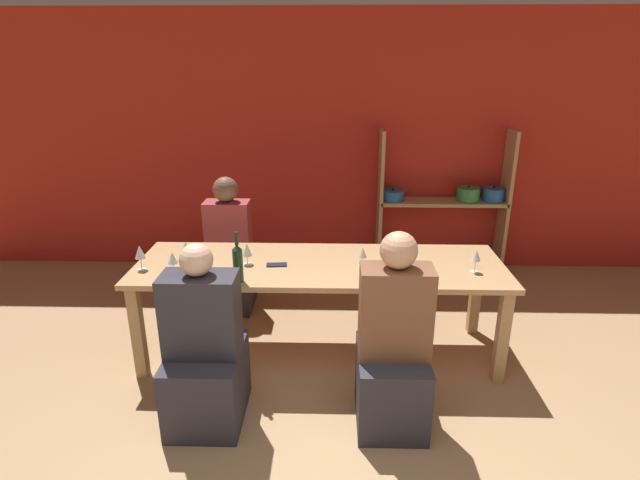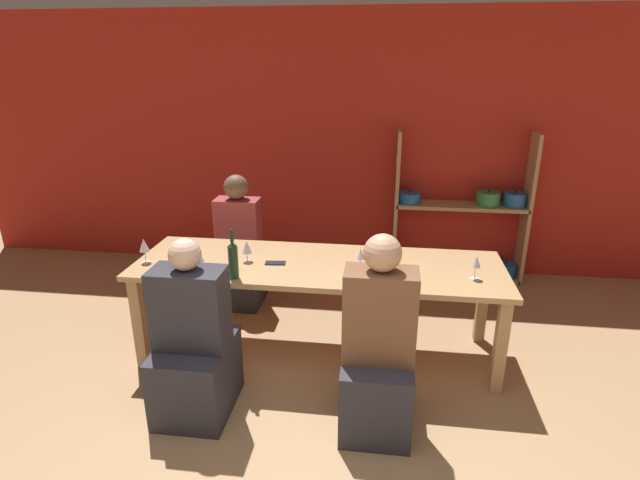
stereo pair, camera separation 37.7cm
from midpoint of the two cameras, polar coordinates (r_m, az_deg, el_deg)
name	(u,v)px [view 2 (the right image)]	position (r m, az deg, el deg)	size (l,w,h in m)	color
wall_back_red	(359,146)	(5.37, 6.55, 10.65)	(8.80, 0.06, 2.70)	red
shelf_unit	(464,228)	(5.45, 18.06, 1.32)	(1.35, 0.30, 1.54)	tan
dining_table	(318,273)	(3.76, 2.67, -3.89)	(2.75, 0.86, 0.76)	tan
wine_bottle_green	(233,259)	(3.45, -6.85, -2.23)	(0.07, 0.07, 0.36)	#19381E
wine_glass_red_a	(361,255)	(3.65, 7.63, -1.72)	(0.06, 0.06, 0.15)	white
wine_glass_red_b	(476,262)	(3.65, 20.29, -2.49)	(0.06, 0.06, 0.17)	white
wine_glass_white_a	(199,257)	(3.59, -10.78, -1.96)	(0.07, 0.07, 0.17)	white
wine_glass_white_b	(189,243)	(3.89, -12.10, -0.38)	(0.08, 0.08, 0.16)	white
wine_glass_red_c	(173,253)	(3.72, -13.67, -1.50)	(0.07, 0.07, 0.16)	white
wine_glass_red_d	(247,247)	(3.74, -5.55, -0.90)	(0.08, 0.08, 0.16)	white
wine_glass_red_e	(144,246)	(3.86, -16.88, -0.69)	(0.07, 0.07, 0.19)	white
cell_phone	(275,263)	(3.72, -2.25, -2.70)	(0.16, 0.08, 0.01)	#1E2338
person_near_a	(378,360)	(3.17, 10.11, -13.47)	(0.43, 0.54, 1.28)	#2D2D38
person_far_a	(240,257)	(4.70, -6.87, -1.98)	(0.40, 0.50, 1.24)	#2D2D38
person_near_b	(194,352)	(3.33, -11.00, -12.50)	(0.46, 0.57, 1.20)	#2D2D38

